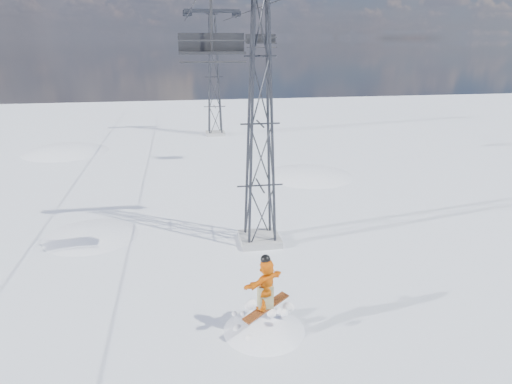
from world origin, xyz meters
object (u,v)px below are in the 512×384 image
Objects in this scene: lift_tower_far at (214,77)px; snowboarder_jump at (264,372)px; lift_chair_near at (212,45)px; lift_tower_near at (260,124)px.

snowboarder_jump is at bearing -91.86° from lift_tower_far.
snowboarder_jump is 10.91m from lift_chair_near.
lift_tower_near is at bearing -90.00° from lift_tower_far.
snowboarder_jump is (-1.03, -31.65, -7.10)m from lift_tower_far.
lift_chair_near is (-1.17, 3.25, 10.35)m from snowboarder_jump.
lift_tower_far is (0.00, 25.00, 0.00)m from lift_tower_near.
snowboarder_jump is at bearing -98.80° from lift_tower_near.
lift_chair_near is at bearing -122.89° from lift_tower_near.
lift_tower_near is at bearing 81.20° from snowboarder_jump.
lift_tower_near is 1.68× the size of snowboarder_jump.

